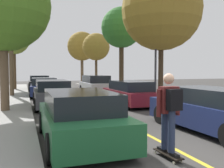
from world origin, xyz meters
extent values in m
plane|color=#3D3A38|center=(0.00, 0.00, 0.00)|extent=(80.00, 80.00, 0.00)
cube|color=gold|center=(0.00, 4.00, 0.00)|extent=(0.12, 39.20, 0.01)
cube|color=#1E5B33|center=(-2.02, 1.39, 0.51)|extent=(1.87, 4.14, 0.66)
cube|color=black|center=(-2.02, 1.37, 1.09)|extent=(1.64, 2.65, 0.50)
cylinder|color=black|center=(-1.18, 0.02, 0.32)|extent=(0.23, 0.64, 0.64)
cylinder|color=black|center=(-2.89, 0.03, 0.32)|extent=(0.23, 0.64, 0.64)
cylinder|color=black|center=(-1.16, 2.75, 0.32)|extent=(0.23, 0.64, 0.64)
cylinder|color=black|center=(-2.87, 2.76, 0.32)|extent=(0.23, 0.64, 0.64)
cube|color=#38383D|center=(-2.02, 8.22, 0.53)|extent=(1.81, 4.50, 0.70)
cube|color=black|center=(-2.02, 8.18, 1.13)|extent=(1.58, 2.75, 0.50)
cylinder|color=black|center=(-1.24, 6.67, 0.32)|extent=(0.23, 0.64, 0.64)
cylinder|color=black|center=(-2.86, 6.70, 0.32)|extent=(0.23, 0.64, 0.64)
cylinder|color=black|center=(-1.19, 9.74, 0.32)|extent=(0.23, 0.64, 0.64)
cylinder|color=black|center=(-2.81, 9.77, 0.32)|extent=(0.23, 0.64, 0.64)
cube|color=navy|center=(-2.02, 13.82, 0.52)|extent=(2.04, 4.37, 0.67)
cube|color=black|center=(-2.02, 13.88, 1.09)|extent=(1.75, 2.66, 0.48)
cylinder|color=black|center=(-1.20, 12.33, 0.32)|extent=(0.24, 0.65, 0.64)
cylinder|color=black|center=(-2.96, 12.40, 0.32)|extent=(0.24, 0.65, 0.64)
cylinder|color=black|center=(-1.09, 15.23, 0.32)|extent=(0.24, 0.65, 0.64)
cylinder|color=black|center=(-2.85, 15.30, 0.32)|extent=(0.24, 0.65, 0.64)
cube|color=black|center=(-2.02, 19.53, 0.54)|extent=(1.89, 4.07, 0.72)
cube|color=black|center=(-2.02, 19.77, 1.15)|extent=(1.66, 2.73, 0.49)
cylinder|color=black|center=(-1.16, 18.20, 0.32)|extent=(0.22, 0.64, 0.64)
cylinder|color=black|center=(-2.91, 18.21, 0.32)|extent=(0.22, 0.64, 0.64)
cylinder|color=black|center=(-1.14, 20.85, 0.32)|extent=(0.22, 0.64, 0.64)
cylinder|color=black|center=(-2.89, 20.86, 0.32)|extent=(0.22, 0.64, 0.64)
cube|color=navy|center=(2.02, 1.18, 0.53)|extent=(1.86, 4.56, 0.70)
cube|color=black|center=(2.03, 0.94, 1.12)|extent=(1.61, 3.08, 0.47)
cylinder|color=black|center=(1.17, 2.71, 0.32)|extent=(0.24, 0.65, 0.64)
cylinder|color=black|center=(2.79, 2.75, 0.32)|extent=(0.24, 0.65, 0.64)
cube|color=maroon|center=(2.02, 7.46, 0.50)|extent=(1.72, 4.32, 0.64)
cube|color=black|center=(2.02, 7.37, 1.06)|extent=(1.51, 2.81, 0.49)
cylinder|color=black|center=(1.23, 8.92, 0.32)|extent=(0.22, 0.64, 0.64)
cylinder|color=black|center=(2.82, 8.92, 0.32)|extent=(0.22, 0.64, 0.64)
cylinder|color=black|center=(1.23, 6.00, 0.32)|extent=(0.22, 0.64, 0.64)
cylinder|color=black|center=(2.82, 6.00, 0.32)|extent=(0.22, 0.64, 0.64)
cube|color=#B7B7BC|center=(2.02, 14.24, 0.54)|extent=(1.88, 4.42, 0.73)
cube|color=black|center=(2.02, 14.31, 1.19)|extent=(1.64, 3.00, 0.57)
cylinder|color=black|center=(1.19, 15.75, 0.32)|extent=(0.23, 0.64, 0.64)
cylinder|color=black|center=(2.90, 15.73, 0.32)|extent=(0.23, 0.64, 0.64)
cylinder|color=black|center=(1.15, 12.76, 0.32)|extent=(0.23, 0.64, 0.64)
cylinder|color=black|center=(2.86, 12.73, 0.32)|extent=(0.23, 0.64, 0.64)
cylinder|color=brown|center=(-4.19, 6.82, 1.81)|extent=(0.37, 0.37, 3.33)
sphere|color=#4C7A23|center=(-4.19, 6.82, 4.75)|extent=(4.09, 4.09, 4.09)
cylinder|color=brown|center=(-4.19, 13.71, 2.22)|extent=(0.29, 0.29, 4.16)
sphere|color=#2D6B28|center=(-4.19, 13.71, 5.37)|extent=(3.04, 3.04, 3.04)
cylinder|color=#4C3823|center=(-4.19, 20.17, 2.14)|extent=(0.28, 0.28, 4.01)
sphere|color=olive|center=(-4.19, 20.17, 4.79)|extent=(2.82, 2.82, 2.82)
cylinder|color=#3D2D1E|center=(4.19, 7.90, 2.00)|extent=(0.29, 0.29, 3.72)
sphere|color=olive|center=(4.19, 7.90, 5.35)|extent=(4.63, 4.63, 4.63)
cylinder|color=#3D2D1E|center=(4.19, 14.18, 2.21)|extent=(0.38, 0.38, 4.14)
sphere|color=#2D6B28|center=(4.19, 14.18, 5.36)|extent=(3.30, 3.30, 3.30)
cylinder|color=#4C3823|center=(4.19, 21.77, 1.83)|extent=(0.27, 0.27, 3.38)
sphere|color=olive|center=(4.19, 21.77, 4.47)|extent=(3.00, 3.00, 3.00)
cylinder|color=brown|center=(4.19, 28.88, 2.18)|extent=(0.39, 0.39, 4.09)
sphere|color=olive|center=(4.19, 28.88, 5.17)|extent=(3.96, 3.96, 3.96)
cylinder|color=#38383D|center=(3.77, 7.78, 2.53)|extent=(0.12, 0.12, 4.77)
cube|color=#EAE5C6|center=(3.77, 7.78, 5.03)|extent=(0.36, 0.24, 0.20)
cube|color=black|center=(-0.49, -0.42, 0.09)|extent=(0.27, 0.85, 0.02)
cylinder|color=beige|center=(-0.61, -0.09, 0.03)|extent=(0.03, 0.06, 0.06)
cylinder|color=beige|center=(-0.42, -0.07, 0.03)|extent=(0.03, 0.06, 0.06)
cylinder|color=beige|center=(-0.56, -0.76, 0.03)|extent=(0.03, 0.06, 0.06)
cylinder|color=beige|center=(-0.38, -0.75, 0.03)|extent=(0.03, 0.06, 0.06)
cube|color=#99999E|center=(-0.51, -0.08, 0.07)|extent=(0.10, 0.05, 0.02)
cube|color=#99999E|center=(-0.47, -0.76, 0.07)|extent=(0.10, 0.05, 0.02)
cube|color=black|center=(-0.51, -0.20, 0.13)|extent=(0.12, 0.27, 0.06)
cube|color=black|center=(-0.48, -0.64, 0.13)|extent=(0.12, 0.27, 0.06)
cylinder|color=#283351|center=(-0.50, -0.30, 0.60)|extent=(0.16, 0.16, 0.88)
cylinder|color=#283351|center=(-0.48, -0.54, 0.60)|extent=(0.16, 0.16, 0.88)
cube|color=#511919|center=(-0.49, -0.42, 1.27)|extent=(0.41, 0.25, 0.56)
sphere|color=tan|center=(-0.49, -0.42, 1.71)|extent=(0.23, 0.23, 0.23)
cylinder|color=#511919|center=(-0.74, -0.44, 1.21)|extent=(0.10, 0.10, 0.58)
cylinder|color=#511919|center=(-0.25, -0.40, 1.21)|extent=(0.10, 0.10, 0.58)
cube|color=black|center=(-0.48, -0.62, 1.29)|extent=(0.31, 0.20, 0.44)
camera|label=1|loc=(-3.40, -5.04, 1.90)|focal=40.28mm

